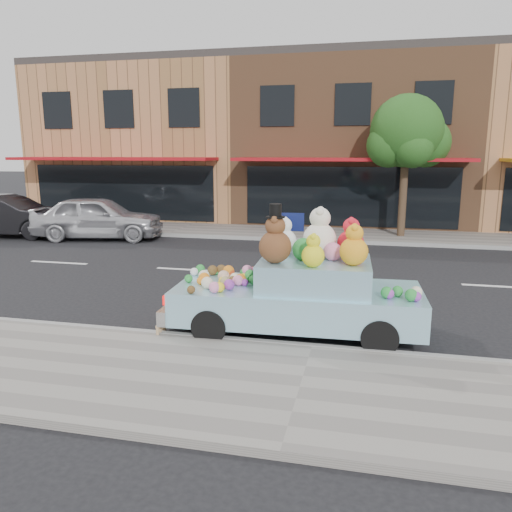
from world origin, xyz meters
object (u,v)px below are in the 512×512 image
(car_dark, at_px, (7,216))
(art_car, at_px, (299,289))
(street_tree, at_px, (407,137))
(car_silver, at_px, (98,218))

(car_dark, bearing_deg, art_car, -129.13)
(street_tree, distance_m, car_dark, 15.21)
(street_tree, xyz_separation_m, car_silver, (-10.99, -2.59, -2.89))
(car_dark, bearing_deg, car_silver, -92.13)
(car_silver, distance_m, car_dark, 3.67)
(street_tree, relative_size, car_dark, 1.09)
(car_dark, distance_m, art_car, 14.57)
(street_tree, bearing_deg, art_car, -102.49)
(car_dark, relative_size, art_car, 1.05)
(street_tree, height_order, art_car, street_tree)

